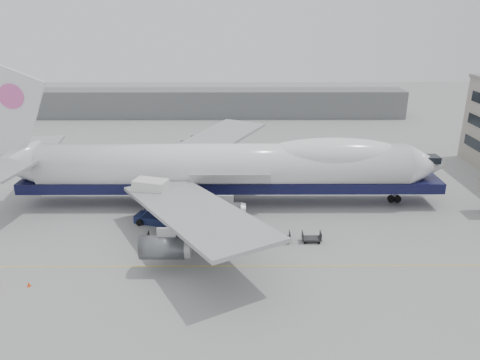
{
  "coord_description": "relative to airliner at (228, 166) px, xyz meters",
  "views": [
    {
      "loc": [
        2.06,
        -51.26,
        26.9
      ],
      "look_at": [
        2.31,
        6.0,
        5.75
      ],
      "focal_mm": 35.0,
      "sensor_mm": 36.0,
      "label": 1
    }
  ],
  "objects": [
    {
      "name": "airliner",
      "position": [
        0.0,
        0.0,
        0.0
      ],
      "size": [
        67.0,
        55.3,
        19.98
      ],
      "color": "white",
      "rests_on": "ground"
    },
    {
      "name": "catering_truck",
      "position": [
        -9.88,
        -6.69,
        -2.19
      ],
      "size": [
        5.11,
        4.12,
        6.03
      ],
      "rotation": [
        0.0,
        0.0,
        -0.29
      ],
      "color": "#161E43",
      "rests_on": "ground"
    },
    {
      "name": "dolly_5",
      "position": [
        10.38,
        -12.28,
        -5.09
      ],
      "size": [
        2.3,
        1.35,
        1.3
      ],
      "color": "#2D2D30",
      "rests_on": "ground"
    },
    {
      "name": "dolly_2",
      "position": [
        -0.91,
        -12.28,
        -5.09
      ],
      "size": [
        2.3,
        1.35,
        1.3
      ],
      "color": "#2D2D30",
      "rests_on": "ground"
    },
    {
      "name": "hangar",
      "position": [
        -10.64,
        58.0,
        -2.12
      ],
      "size": [
        110.0,
        8.0,
        7.0
      ],
      "primitive_type": "cube",
      "color": "slate",
      "rests_on": "ground"
    },
    {
      "name": "dolly_1",
      "position": [
        -4.67,
        -12.28,
        -5.09
      ],
      "size": [
        2.3,
        1.35,
        1.3
      ],
      "color": "#2D2D30",
      "rests_on": "ground"
    },
    {
      "name": "apron_line",
      "position": [
        -0.64,
        -18.0,
        -5.62
      ],
      "size": [
        60.0,
        0.15,
        0.01
      ],
      "primitive_type": "cube",
      "color": "gold",
      "rests_on": "ground"
    },
    {
      "name": "dolly_3",
      "position": [
        2.85,
        -12.28,
        -5.09
      ],
      "size": [
        2.3,
        1.35,
        1.3
      ],
      "color": "#2D2D30",
      "rests_on": "ground"
    },
    {
      "name": "traffic_cone",
      "position": [
        -20.12,
        -21.89,
        -5.37
      ],
      "size": [
        0.36,
        0.36,
        0.53
      ],
      "rotation": [
        0.0,
        0.0,
        -0.06
      ],
      "color": "#FF490D",
      "rests_on": "ground"
    },
    {
      "name": "dolly_4",
      "position": [
        6.61,
        -12.28,
        -5.09
      ],
      "size": [
        2.3,
        1.35,
        1.3
      ],
      "color": "#2D2D30",
      "rests_on": "ground"
    },
    {
      "name": "dolly_0",
      "position": [
        -8.43,
        -12.28,
        -5.09
      ],
      "size": [
        2.3,
        1.35,
        1.3
      ],
      "color": "#2D2D30",
      "rests_on": "ground"
    },
    {
      "name": "ground",
      "position": [
        -0.64,
        -12.0,
        -5.62
      ],
      "size": [
        260.0,
        260.0,
        0.0
      ],
      "primitive_type": "plane",
      "color": "gray",
      "rests_on": "ground"
    }
  ]
}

